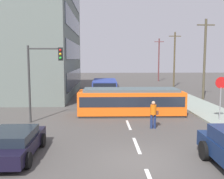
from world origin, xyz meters
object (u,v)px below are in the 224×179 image
object	(u,v)px
utility_pole_mid	(205,58)
utility_pole_far	(174,59)
streetcar_tram	(131,101)
parked_sedan_near	(13,143)
pedestrian_crossing	(153,113)
traffic_light_mast	(42,70)
stop_sign	(221,89)
utility_pole_distant	(159,59)
city_bus	(105,87)

from	to	relation	value
utility_pole_mid	utility_pole_far	xyz separation A→B (m)	(0.32, 12.53, -0.02)
streetcar_tram	parked_sedan_near	world-z (taller)	streetcar_tram
pedestrian_crossing	traffic_light_mast	bearing A→B (deg)	165.54
streetcar_tram	utility_pole_far	distance (m)	21.85
parked_sedan_near	stop_sign	bearing A→B (deg)	26.80
utility_pole_far	utility_pole_distant	bearing A→B (deg)	90.48
city_bus	pedestrian_crossing	xyz separation A→B (m)	(2.83, -13.19, -0.14)
utility_pole_distant	traffic_light_mast	bearing A→B (deg)	-114.19
traffic_light_mast	utility_pole_distant	bearing A→B (deg)	65.81
pedestrian_crossing	streetcar_tram	bearing A→B (deg)	103.46
traffic_light_mast	utility_pole_far	size ratio (longest dim) A/B	0.62
streetcar_tram	stop_sign	world-z (taller)	stop_sign
traffic_light_mast	utility_pole_mid	xyz separation A→B (m)	(14.36, 9.44, 0.78)
streetcar_tram	utility_pole_far	bearing A→B (deg)	66.37
city_bus	stop_sign	distance (m)	14.03
streetcar_tram	utility_pole_distant	xyz separation A→B (m)	(8.57, 30.34, 3.16)
traffic_light_mast	utility_pole_far	xyz separation A→B (m)	(14.68, 21.96, 0.76)
streetcar_tram	city_bus	bearing A→B (deg)	101.50
utility_pole_mid	streetcar_tram	bearing A→B (deg)	-138.90
parked_sedan_near	stop_sign	xyz separation A→B (m)	(11.59, 5.85, 1.57)
utility_pole_distant	stop_sign	bearing A→B (deg)	-95.06
city_bus	traffic_light_mast	xyz separation A→B (m)	(-4.14, -11.39, 2.41)
city_bus	utility_pole_mid	xyz separation A→B (m)	(10.22, -1.95, 3.19)
parked_sedan_near	traffic_light_mast	size ratio (longest dim) A/B	0.84
traffic_light_mast	utility_pole_distant	xyz separation A→B (m)	(14.60, 32.50, 0.69)
traffic_light_mast	utility_pole_mid	size ratio (longest dim) A/B	0.62
pedestrian_crossing	utility_pole_far	distance (m)	25.20
pedestrian_crossing	utility_pole_mid	size ratio (longest dim) A/B	0.20
city_bus	traffic_light_mast	distance (m)	12.36
parked_sedan_near	stop_sign	size ratio (longest dim) A/B	1.48
streetcar_tram	city_bus	xyz separation A→B (m)	(-1.88, 9.23, 0.06)
city_bus	utility_pole_distant	xyz separation A→B (m)	(10.45, 21.11, 3.10)
streetcar_tram	traffic_light_mast	size ratio (longest dim) A/B	1.55
streetcar_tram	utility_pole_distant	size ratio (longest dim) A/B	0.97
pedestrian_crossing	utility_pole_mid	world-z (taller)	utility_pole_mid
streetcar_tram	parked_sedan_near	distance (m)	10.30
traffic_light_mast	utility_pole_mid	world-z (taller)	utility_pole_mid
streetcar_tram	pedestrian_crossing	distance (m)	4.07
stop_sign	traffic_light_mast	world-z (taller)	traffic_light_mast
stop_sign	utility_pole_distant	bearing A→B (deg)	84.94
utility_pole_mid	utility_pole_far	bearing A→B (deg)	88.52
city_bus	traffic_light_mast	world-z (taller)	traffic_light_mast
streetcar_tram	utility_pole_distant	distance (m)	31.68
utility_pole_far	utility_pole_distant	world-z (taller)	utility_pole_far
utility_pole_far	utility_pole_distant	size ratio (longest dim) A/B	1.02
parked_sedan_near	utility_pole_mid	world-z (taller)	utility_pole_mid
city_bus	parked_sedan_near	distance (m)	18.10
utility_pole_distant	utility_pole_far	bearing A→B (deg)	-89.52
streetcar_tram	pedestrian_crossing	xyz separation A→B (m)	(0.95, -3.96, -0.09)
city_bus	utility_pole_far	size ratio (longest dim) A/B	0.73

